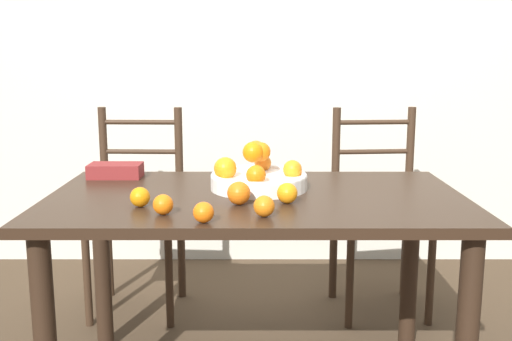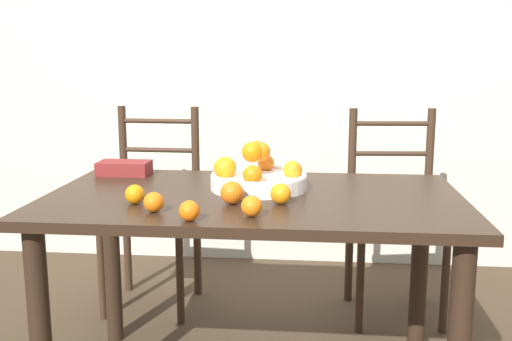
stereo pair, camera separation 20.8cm
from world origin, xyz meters
name	(u,v)px [view 2 (the right image)]	position (x,y,z in m)	size (l,w,h in m)	color
wall_back	(279,45)	(0.00, 1.50, 1.30)	(8.00, 0.06, 2.60)	beige
dining_table	(254,224)	(0.00, 0.00, 0.64)	(1.46, 0.85, 0.75)	black
fruit_bowl	(258,176)	(0.01, 0.09, 0.80)	(0.36, 0.36, 0.18)	white
orange_loose_0	(252,206)	(0.02, -0.30, 0.79)	(0.07, 0.07, 0.07)	orange
orange_loose_1	(189,211)	(-0.15, -0.37, 0.78)	(0.06, 0.06, 0.06)	orange
orange_loose_2	(135,194)	(-0.38, -0.18, 0.79)	(0.06, 0.06, 0.06)	orange
orange_loose_3	(154,202)	(-0.29, -0.27, 0.79)	(0.06, 0.06, 0.06)	orange
orange_loose_4	(281,194)	(0.10, -0.13, 0.79)	(0.07, 0.07, 0.07)	orange
orange_loose_5	(232,193)	(-0.06, -0.15, 0.79)	(0.08, 0.08, 0.08)	orange
chair_left	(153,212)	(-0.58, 0.76, 0.47)	(0.43, 0.41, 0.99)	#382619
chair_right	(394,219)	(0.60, 0.76, 0.47)	(0.45, 0.43, 0.99)	#382619
book_stack	(124,168)	(-0.57, 0.31, 0.78)	(0.21, 0.12, 0.06)	maroon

